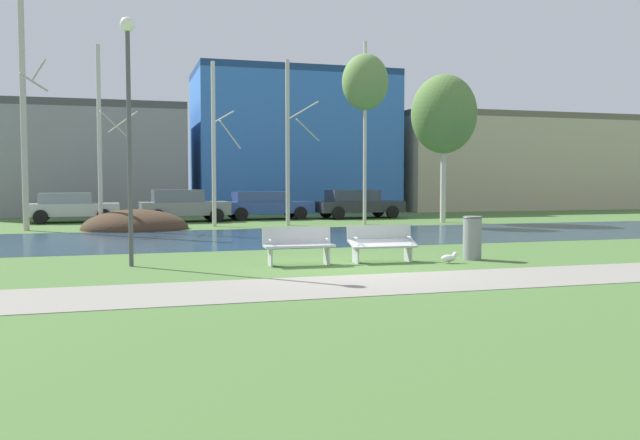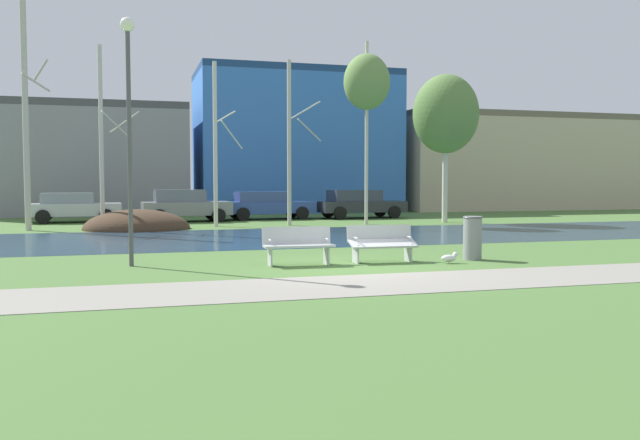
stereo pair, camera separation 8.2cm
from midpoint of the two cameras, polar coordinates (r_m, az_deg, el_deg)
name	(u,v)px [view 2 (the right image)]	position (r m, az deg, el deg)	size (l,w,h in m)	color
ground_plane	(264,233)	(24.17, -4.76, -1.15)	(120.00, 120.00, 0.00)	#476B33
paved_path_strip	(391,283)	(12.46, 6.33, -5.46)	(60.00, 2.40, 0.01)	gray
river_band	(274,237)	(22.47, -3.90, -1.49)	(80.00, 7.90, 0.01)	#284256
soil_mound	(137,229)	(27.07, -15.48, -0.77)	(4.16, 3.50, 1.59)	#423021
bench_left	(298,245)	(15.00, -1.75, -2.14)	(1.62, 0.62, 0.87)	#B2B5B7
bench_right	(382,242)	(15.63, 5.52, -1.93)	(1.62, 0.62, 0.87)	#B2B5B7
trash_bin	(472,237)	(16.45, 13.21, -1.47)	(0.48, 0.48, 1.06)	gray
seagull	(450,258)	(15.64, 11.30, -3.23)	(0.45, 0.17, 0.26)	white
streetlamp	(129,102)	(15.42, -16.09, 9.80)	(0.32, 0.32, 5.53)	#4C4C51
birch_far_left	(26,107)	(27.87, -24.06, 8.93)	(1.04, 1.78, 9.40)	#BCB7A8
birch_left	(102,137)	(27.14, -18.25, 6.84)	(1.55, 2.48, 7.17)	beige
birch_center_left	(216,144)	(27.99, -8.92, 6.56)	(1.22, 1.99, 6.87)	beige
birch_center	(290,142)	(28.29, -2.50, 6.79)	(1.48, 2.73, 7.04)	#BCB7A8
birch_center_right	(367,83)	(29.32, 4.15, 11.77)	(2.03, 2.03, 7.97)	beige
birch_right	(446,114)	(30.91, 10.91, 8.97)	(2.99, 2.99, 6.76)	beige
parked_van_nearest_silver	(73,207)	(32.38, -20.54, 1.10)	(4.14, 2.27, 1.36)	#B2B5BC
parked_sedan_second_grey	(185,205)	(31.45, -11.58, 1.29)	(4.15, 2.23, 1.50)	slate
parked_hatch_third_blue	(267,204)	(32.88, -4.58, 1.35)	(4.61, 2.15, 1.38)	#2D4793
parked_wagon_fourth_dark	(359,203)	(33.81, 3.44, 1.45)	(4.58, 2.18, 1.45)	#282B30
building_grey_warehouse	(78,160)	(40.30, -20.14, 4.91)	(12.07, 6.83, 6.22)	gray
building_blue_store	(295,142)	(41.58, -2.11, 6.74)	(12.13, 6.81, 8.65)	#3870C6
building_beige_block	(511,163)	(47.59, 16.30, 4.79)	(17.30, 7.76, 6.33)	#BCAD8E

